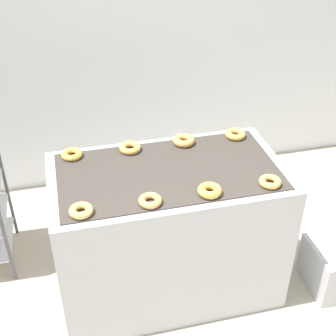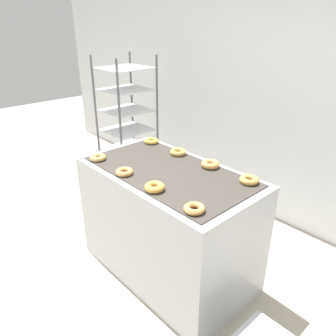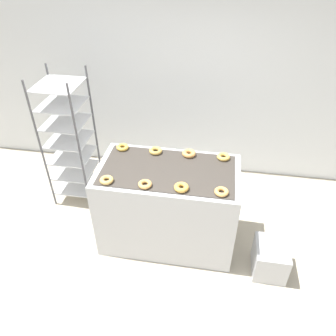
{
  "view_description": "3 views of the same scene",
  "coord_description": "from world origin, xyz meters",
  "px_view_note": "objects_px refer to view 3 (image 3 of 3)",
  "views": [
    {
      "loc": [
        -0.56,
        -1.63,
        2.57
      ],
      "look_at": [
        0.0,
        0.65,
        1.0
      ],
      "focal_mm": 50.0,
      "sensor_mm": 36.0,
      "label": 1
    },
    {
      "loc": [
        1.69,
        -0.9,
        2.05
      ],
      "look_at": [
        0.0,
        0.65,
        1.0
      ],
      "focal_mm": 35.0,
      "sensor_mm": 36.0,
      "label": 2
    },
    {
      "loc": [
        0.43,
        -1.95,
        2.95
      ],
      "look_at": [
        0.0,
        0.65,
        1.0
      ],
      "focal_mm": 35.0,
      "sensor_mm": 36.0,
      "label": 3
    }
  ],
  "objects_px": {
    "donut_near_left": "(107,180)",
    "glaze_bin": "(270,258)",
    "baking_rack_cart": "(69,139)",
    "donut_near_midleft": "(145,184)",
    "donut_near_midright": "(181,187)",
    "fryer_machine": "(168,205)",
    "donut_far_midright": "(189,153)",
    "donut_far_right": "(223,157)",
    "donut_near_right": "(221,192)",
    "donut_far_midleft": "(156,151)",
    "donut_far_left": "(123,147)"
  },
  "relations": [
    {
      "from": "donut_near_left",
      "to": "donut_far_midleft",
      "type": "relative_size",
      "value": 0.93
    },
    {
      "from": "donut_far_midleft",
      "to": "donut_near_midright",
      "type": "bearing_deg",
      "value": -57.94
    },
    {
      "from": "donut_near_midleft",
      "to": "donut_far_right",
      "type": "xyz_separation_m",
      "value": [
        0.72,
        0.58,
        0.0
      ]
    },
    {
      "from": "baking_rack_cart",
      "to": "donut_near_right",
      "type": "distance_m",
      "value": 2.04
    },
    {
      "from": "glaze_bin",
      "to": "donut_near_right",
      "type": "height_order",
      "value": "donut_near_right"
    },
    {
      "from": "donut_near_right",
      "to": "donut_far_left",
      "type": "distance_m",
      "value": 1.24
    },
    {
      "from": "baking_rack_cart",
      "to": "donut_far_midright",
      "type": "height_order",
      "value": "baking_rack_cart"
    },
    {
      "from": "donut_near_midright",
      "to": "donut_far_midleft",
      "type": "bearing_deg",
      "value": 122.06
    },
    {
      "from": "donut_near_midright",
      "to": "baking_rack_cart",
      "type": "bearing_deg",
      "value": 150.33
    },
    {
      "from": "donut_near_left",
      "to": "donut_far_right",
      "type": "xyz_separation_m",
      "value": [
        1.09,
        0.58,
        0.0
      ]
    },
    {
      "from": "donut_near_midleft",
      "to": "donut_near_right",
      "type": "height_order",
      "value": "same"
    },
    {
      "from": "fryer_machine",
      "to": "donut_far_right",
      "type": "xyz_separation_m",
      "value": [
        0.54,
        0.29,
        0.51
      ]
    },
    {
      "from": "donut_near_midright",
      "to": "donut_far_right",
      "type": "height_order",
      "value": "donut_near_midright"
    },
    {
      "from": "fryer_machine",
      "to": "donut_near_right",
      "type": "distance_m",
      "value": 0.8
    },
    {
      "from": "donut_near_left",
      "to": "donut_far_left",
      "type": "xyz_separation_m",
      "value": [
        -0.01,
        0.58,
        -0.0
      ]
    },
    {
      "from": "glaze_bin",
      "to": "donut_near_midleft",
      "type": "xyz_separation_m",
      "value": [
        -1.29,
        0.0,
        0.82
      ]
    },
    {
      "from": "donut_near_right",
      "to": "glaze_bin",
      "type": "bearing_deg",
      "value": -0.78
    },
    {
      "from": "donut_near_midright",
      "to": "donut_far_midright",
      "type": "relative_size",
      "value": 0.96
    },
    {
      "from": "donut_far_midright",
      "to": "donut_near_right",
      "type": "bearing_deg",
      "value": -57.45
    },
    {
      "from": "donut_near_left",
      "to": "glaze_bin",
      "type": "bearing_deg",
      "value": -0.06
    },
    {
      "from": "donut_far_midleft",
      "to": "glaze_bin",
      "type": "bearing_deg",
      "value": -23.74
    },
    {
      "from": "fryer_machine",
      "to": "donut_far_midright",
      "type": "xyz_separation_m",
      "value": [
        0.18,
        0.29,
        0.51
      ]
    },
    {
      "from": "baking_rack_cart",
      "to": "donut_near_right",
      "type": "relative_size",
      "value": 12.9
    },
    {
      "from": "donut_far_left",
      "to": "donut_far_right",
      "type": "bearing_deg",
      "value": -0.39
    },
    {
      "from": "donut_near_midright",
      "to": "fryer_machine",
      "type": "bearing_deg",
      "value": 121.44
    },
    {
      "from": "donut_far_midleft",
      "to": "baking_rack_cart",
      "type": "bearing_deg",
      "value": 166.16
    },
    {
      "from": "baking_rack_cart",
      "to": "donut_near_left",
      "type": "relative_size",
      "value": 12.89
    },
    {
      "from": "donut_far_midleft",
      "to": "donut_near_left",
      "type": "bearing_deg",
      "value": -122.55
    },
    {
      "from": "donut_far_midleft",
      "to": "donut_far_right",
      "type": "height_order",
      "value": "same"
    },
    {
      "from": "donut_far_left",
      "to": "donut_far_midright",
      "type": "height_order",
      "value": "donut_far_midright"
    },
    {
      "from": "donut_far_midright",
      "to": "donut_far_right",
      "type": "distance_m",
      "value": 0.36
    },
    {
      "from": "fryer_machine",
      "to": "donut_far_right",
      "type": "relative_size",
      "value": 10.47
    },
    {
      "from": "fryer_machine",
      "to": "baking_rack_cart",
      "type": "xyz_separation_m",
      "value": [
        -1.31,
        0.56,
        0.37
      ]
    },
    {
      "from": "donut_near_left",
      "to": "donut_near_right",
      "type": "distance_m",
      "value": 1.09
    },
    {
      "from": "glaze_bin",
      "to": "donut_far_midleft",
      "type": "height_order",
      "value": "donut_far_midleft"
    },
    {
      "from": "donut_near_midleft",
      "to": "donut_far_midleft",
      "type": "distance_m",
      "value": 0.57
    },
    {
      "from": "donut_near_midleft",
      "to": "donut_far_left",
      "type": "distance_m",
      "value": 0.7
    },
    {
      "from": "baking_rack_cart",
      "to": "donut_near_midright",
      "type": "bearing_deg",
      "value": -29.67
    },
    {
      "from": "baking_rack_cart",
      "to": "donut_near_left",
      "type": "bearing_deg",
      "value": -48.05
    },
    {
      "from": "donut_near_midright",
      "to": "donut_far_right",
      "type": "distance_m",
      "value": 0.68
    },
    {
      "from": "donut_near_left",
      "to": "donut_near_right",
      "type": "bearing_deg",
      "value": 0.33
    },
    {
      "from": "glaze_bin",
      "to": "donut_near_midright",
      "type": "distance_m",
      "value": 1.26
    },
    {
      "from": "donut_near_midleft",
      "to": "donut_near_right",
      "type": "relative_size",
      "value": 1.0
    },
    {
      "from": "fryer_machine",
      "to": "donut_near_midright",
      "type": "bearing_deg",
      "value": -58.56
    },
    {
      "from": "donut_near_right",
      "to": "donut_far_midleft",
      "type": "relative_size",
      "value": 0.93
    },
    {
      "from": "glaze_bin",
      "to": "donut_far_midleft",
      "type": "distance_m",
      "value": 1.65
    },
    {
      "from": "donut_far_midright",
      "to": "donut_far_right",
      "type": "relative_size",
      "value": 1.05
    },
    {
      "from": "donut_near_midright",
      "to": "donut_far_midleft",
      "type": "distance_m",
      "value": 0.67
    },
    {
      "from": "donut_near_right",
      "to": "donut_far_left",
      "type": "xyz_separation_m",
      "value": [
        -1.1,
        0.58,
        0.0
      ]
    },
    {
      "from": "fryer_machine",
      "to": "donut_far_right",
      "type": "bearing_deg",
      "value": 28.07
    }
  ]
}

